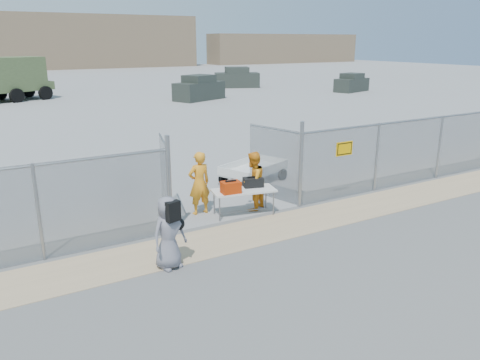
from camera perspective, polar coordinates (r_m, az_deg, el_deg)
ground at (r=11.23m, az=5.14°, el=-7.93°), size 160.00×160.00×0.00m
tarmac_inside at (r=50.89m, az=-23.44°, el=10.05°), size 160.00×80.00×0.01m
dirt_strip at (r=11.99m, az=2.40°, el=-6.20°), size 44.00×1.60×0.01m
distant_hills at (r=87.01m, az=-23.54°, el=15.21°), size 140.00×6.00×9.00m
chain_link_fence at (r=12.43m, az=0.00°, el=-0.00°), size 40.00×0.20×2.20m
folding_table at (r=12.94m, az=0.45°, el=-2.72°), size 1.85×1.07×0.74m
orange_bag at (r=12.50m, az=-1.13°, el=-0.90°), size 0.54×0.39×0.31m
black_duffel at (r=13.04m, az=1.61°, el=-0.27°), size 0.61×0.45×0.26m
security_worker_left at (r=12.90m, az=-4.99°, el=-0.40°), size 0.67×0.45×1.78m
security_worker_right at (r=13.20m, az=1.59°, el=-0.15°), size 1.03×0.96×1.69m
visitor at (r=9.97m, az=-8.69°, el=-6.36°), size 0.88×0.68×1.59m
utility_trailer at (r=15.95m, az=1.65°, el=1.00°), size 3.34×2.52×0.72m
military_truck at (r=41.96m, az=-26.91°, el=10.85°), size 7.63×5.15×3.41m
parked_vehicle_near at (r=38.78m, az=-5.01°, el=11.12°), size 4.74×3.47×1.95m
parked_vehicle_mid at (r=49.27m, az=-0.38°, el=12.38°), size 4.90×3.57×2.02m
parked_vehicle_far at (r=46.37m, az=13.46°, el=11.46°), size 4.03×2.67×1.68m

